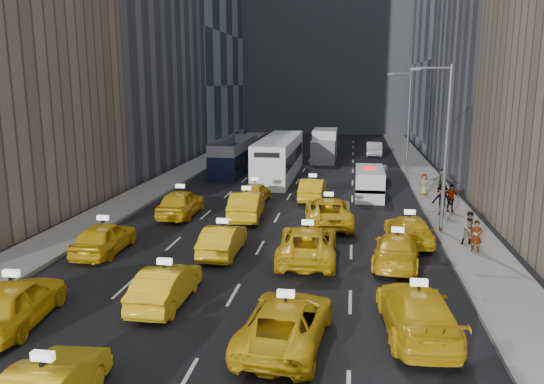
{
  "coord_description": "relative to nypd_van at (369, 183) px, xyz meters",
  "views": [
    {
      "loc": [
        4.4,
        -16.9,
        8.15
      ],
      "look_at": [
        -0.02,
        12.05,
        2.0
      ],
      "focal_mm": 35.0,
      "sensor_mm": 36.0,
      "label": 1
    }
  ],
  "objects": [
    {
      "name": "ground",
      "position": [
        -5.67,
        -20.82,
        -0.99
      ],
      "size": [
        160.0,
        160.0,
        0.0
      ],
      "primitive_type": "plane",
      "color": "black",
      "rests_on": "ground"
    },
    {
      "name": "sidewalk_west",
      "position": [
        -16.17,
        4.18,
        -0.92
      ],
      "size": [
        3.0,
        90.0,
        0.15
      ],
      "primitive_type": "cube",
      "color": "gray",
      "rests_on": "ground"
    },
    {
      "name": "sidewalk_east",
      "position": [
        4.83,
        4.18,
        -0.92
      ],
      "size": [
        3.0,
        90.0,
        0.15
      ],
      "primitive_type": "cube",
      "color": "gray",
      "rests_on": "ground"
    },
    {
      "name": "curb_west",
      "position": [
        -14.72,
        4.18,
        -0.9
      ],
      "size": [
        0.15,
        90.0,
        0.18
      ],
      "primitive_type": "cube",
      "color": "slate",
      "rests_on": "ground"
    },
    {
      "name": "curb_east",
      "position": [
        3.38,
        4.18,
        -0.9
      ],
      "size": [
        0.15,
        90.0,
        0.18
      ],
      "primitive_type": "cube",
      "color": "slate",
      "rests_on": "ground"
    },
    {
      "name": "building_backdrop",
      "position": [
        -5.67,
        51.18,
        19.01
      ],
      "size": [
        30.0,
        12.0,
        40.0
      ],
      "primitive_type": "cube",
      "color": "slate",
      "rests_on": "ground"
    },
    {
      "name": "streetlight_near",
      "position": [
        3.51,
        -8.82,
        3.93
      ],
      "size": [
        2.15,
        0.22,
        9.0
      ],
      "color": "#595B60",
      "rests_on": "ground"
    },
    {
      "name": "streetlight_far",
      "position": [
        3.51,
        11.18,
        3.93
      ],
      "size": [
        2.15,
        0.22,
        9.0
      ],
      "color": "#595B60",
      "rests_on": "ground"
    },
    {
      "name": "taxi_4",
      "position": [
        -12.42,
        -22.48,
        -0.17
      ],
      "size": [
        2.49,
        5.0,
        1.64
      ],
      "primitive_type": "imported",
      "rotation": [
        0.0,
        0.0,
        3.26
      ],
      "color": "yellow",
      "rests_on": "ground"
    },
    {
      "name": "taxi_5",
      "position": [
        -7.97,
        -20.01,
        -0.27
      ],
      "size": [
        1.56,
        4.37,
        1.43
      ],
      "primitive_type": "imported",
      "rotation": [
        0.0,
        0.0,
        3.13
      ],
      "color": "yellow",
      "rests_on": "ground"
    },
    {
      "name": "taxi_6",
      "position": [
        -3.18,
        -22.41,
        -0.26
      ],
      "size": [
        2.9,
        5.47,
        1.46
      ],
      "primitive_type": "imported",
      "rotation": [
        0.0,
        0.0,
        3.05
      ],
      "color": "yellow",
      "rests_on": "ground"
    },
    {
      "name": "taxi_7",
      "position": [
        0.99,
        -21.05,
        -0.21
      ],
      "size": [
        2.61,
        5.52,
        1.55
      ],
      "primitive_type": "imported",
      "rotation": [
        0.0,
        0.0,
        3.22
      ],
      "color": "yellow",
      "rests_on": "ground"
    },
    {
      "name": "taxi_8",
      "position": [
        -12.94,
        -14.78,
        -0.22
      ],
      "size": [
        1.94,
        4.58,
        1.54
      ],
      "primitive_type": "imported",
      "rotation": [
        0.0,
        0.0,
        3.17
      ],
      "color": "yellow",
      "rests_on": "ground"
    },
    {
      "name": "taxi_9",
      "position": [
        -7.26,
        -14.11,
        -0.27
      ],
      "size": [
        1.56,
        4.4,
        1.44
      ],
      "primitive_type": "imported",
      "rotation": [
        0.0,
        0.0,
        3.15
      ],
      "color": "yellow",
      "rests_on": "ground"
    },
    {
      "name": "taxi_10",
      "position": [
        -3.19,
        -14.24,
        -0.2
      ],
      "size": [
        2.81,
        5.75,
        1.57
      ],
      "primitive_type": "imported",
      "rotation": [
        0.0,
        0.0,
        3.18
      ],
      "color": "yellow",
      "rests_on": "ground"
    },
    {
      "name": "taxi_11",
      "position": [
        0.85,
        -14.3,
        -0.28
      ],
      "size": [
        2.56,
        5.07,
        1.41
      ],
      "primitive_type": "imported",
      "rotation": [
        0.0,
        0.0,
        3.02
      ],
      "color": "yellow",
      "rests_on": "ground"
    },
    {
      "name": "taxi_12",
      "position": [
        -11.58,
        -7.32,
        -0.16
      ],
      "size": [
        2.05,
        4.92,
        1.67
      ],
      "primitive_type": "imported",
      "rotation": [
        0.0,
        0.0,
        3.16
      ],
      "color": "yellow",
      "rests_on": "ground"
    },
    {
      "name": "taxi_13",
      "position": [
        -7.47,
        -7.25,
        -0.17
      ],
      "size": [
        2.12,
        5.13,
        1.65
      ],
      "primitive_type": "imported",
      "rotation": [
        0.0,
        0.0,
        3.22
      ],
      "color": "yellow",
      "rests_on": "ground"
    },
    {
      "name": "taxi_14",
      "position": [
        -2.52,
        -8.0,
        -0.19
      ],
      "size": [
        3.11,
        5.95,
        1.6
      ],
      "primitive_type": "imported",
      "rotation": [
        0.0,
        0.0,
        3.22
      ],
      "color": "yellow",
      "rests_on": "ground"
    },
    {
      "name": "taxi_15",
      "position": [
        1.73,
        -10.78,
        -0.3
      ],
      "size": [
        2.46,
        4.97,
        1.39
      ],
      "primitive_type": "imported",
      "rotation": [
        0.0,
        0.0,
        3.25
      ],
      "color": "yellow",
      "rests_on": "ground"
    },
    {
      "name": "taxi_16",
      "position": [
        -7.77,
        -2.88,
        -0.29
      ],
      "size": [
        1.82,
        4.19,
        1.41
      ],
      "primitive_type": "imported",
      "rotation": [
        0.0,
        0.0,
        3.1
      ],
      "color": "yellow",
      "rests_on": "ground"
    },
    {
      "name": "taxi_17",
      "position": [
        -3.93,
        -1.51,
        -0.24
      ],
      "size": [
        1.7,
        4.62,
        1.51
      ],
      "primitive_type": "imported",
      "rotation": [
        0.0,
        0.0,
        3.12
      ],
      "color": "yellow",
      "rests_on": "ground"
    },
    {
      "name": "nypd_van",
      "position": [
        0.0,
        0.0,
        0.0
      ],
      "size": [
        2.11,
        5.16,
        2.19
      ],
      "rotation": [
        0.0,
        0.0,
        -0.02
      ],
      "color": "white",
      "rests_on": "ground"
    },
    {
      "name": "double_decker",
      "position": [
        -11.77,
        8.53,
        0.48
      ],
      "size": [
        2.89,
        10.34,
        2.97
      ],
      "rotation": [
        0.0,
        0.0,
        0.06
      ],
      "color": "black",
      "rests_on": "ground"
    },
    {
      "name": "city_bus",
      "position": [
        -7.48,
        7.02,
        0.7
      ],
      "size": [
        3.54,
        13.35,
        3.41
      ],
      "rotation": [
        0.0,
        0.0,
        -0.06
      ],
      "color": "white",
      "rests_on": "ground"
    },
    {
      "name": "box_truck",
      "position": [
        -4.15,
        17.26,
        0.59
      ],
      "size": [
        2.54,
        7.06,
        3.2
      ],
      "rotation": [
        0.0,
        0.0,
        -0.02
      ],
      "color": "silver",
      "rests_on": "ground"
    },
    {
      "name": "misc_car_0",
      "position": [
        0.71,
        5.67,
        -0.24
      ],
      "size": [
        2.12,
        4.74,
        1.51
      ],
      "primitive_type": "imported",
      "rotation": [
        0.0,
        0.0,
        3.02
      ],
      "color": "#AAAEB2",
      "rests_on": "ground"
    },
    {
      "name": "misc_car_1",
      "position": [
        -11.2,
        20.03,
        -0.18
      ],
      "size": [
        3.43,
        6.11,
        1.61
      ],
      "primitive_type": "imported",
      "rotation": [
        0.0,
        0.0,
        3.01
      ],
      "color": "black",
      "rests_on": "ground"
    },
    {
      "name": "misc_car_2",
      "position": [
        -4.05,
        27.09,
        -0.23
      ],
      "size": [
        2.37,
        5.32,
        1.52
      ],
      "primitive_type": "imported",
      "rotation": [
        0.0,
        0.0,
        3.19
      ],
      "color": "gray",
      "rests_on": "ground"
    },
    {
      "name": "misc_car_3",
      "position": [
        -8.0,
        21.43,
        -0.19
      ],
      "size": [
        2.4,
        4.88,
        1.6
      ],
      "primitive_type": "imported",
      "rotation": [
        0.0,
        0.0,
        3.25
      ],
      "color": "black",
      "rests_on": "ground"
    },
    {
      "name": "misc_car_4",
      "position": [
        1.1,
        21.95,
        -0.21
      ],
      "size": [
        1.67,
        4.73,
        1.55
      ],
      "primitive_type": "imported",
      "rotation": [
        0.0,
        0.0,
        3.14
      ],
      "color": "#B4B8BC",
      "rests_on": "ground"
    },
    {
      "name": "pedestrian_0",
      "position": [
        4.68,
        -12.33,
        -0.08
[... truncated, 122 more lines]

